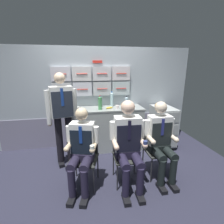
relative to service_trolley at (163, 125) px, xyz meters
name	(u,v)px	position (x,y,z in m)	size (l,w,h in m)	color
ground	(107,181)	(-1.42, -0.98, -0.50)	(4.80, 4.80, 0.04)	#262636
galley_bulkhead	(96,98)	(-1.43, 0.39, 0.59)	(4.20, 0.14, 2.15)	#A6B0B9
galley_counter	(105,128)	(-1.28, 0.11, -0.02)	(1.59, 0.53, 0.91)	#989F9C
service_trolley	(163,125)	(0.00, 0.00, 0.00)	(0.40, 0.65, 0.89)	black
folding_chair_left	(85,151)	(-1.75, -0.92, 0.03)	(0.49, 0.49, 0.83)	#2D2D33
crew_member_left	(82,148)	(-1.79, -1.08, 0.18)	(0.49, 0.64, 1.21)	black
folding_chair_center	(126,149)	(-1.12, -0.96, 0.03)	(0.41, 0.42, 0.83)	#2D2D33
crew_member_center	(128,141)	(-1.13, -1.12, 0.24)	(0.52, 0.65, 1.30)	black
folding_chair_right	(156,144)	(-0.58, -0.88, 0.03)	(0.40, 0.40, 0.83)	#2D2D33
crew_member_right	(161,138)	(-0.58, -1.04, 0.20)	(0.49, 0.60, 1.24)	black
crew_member_standing	(62,112)	(-2.09, -0.34, 0.50)	(0.51, 0.33, 1.66)	black
water_bottle_blue_cap	(127,102)	(-0.84, 0.04, 0.55)	(0.07, 0.07, 0.26)	silver
water_bottle_clear	(100,103)	(-1.40, 0.01, 0.57)	(0.07, 0.07, 0.29)	#4B9858
water_bottle_tall	(112,99)	(-1.11, 0.26, 0.58)	(0.07, 0.07, 0.32)	silver
sparkling_bottle_green	(101,102)	(-1.36, 0.23, 0.54)	(0.07, 0.07, 0.23)	#4BA35D
coffee_cup_white	(78,109)	(-1.84, -0.04, 0.48)	(0.08, 0.08, 0.09)	silver
espresso_cup_small	(117,107)	(-1.03, 0.05, 0.47)	(0.07, 0.07, 0.06)	silver
snack_banana	(109,108)	(-1.20, 0.05, 0.45)	(0.17, 0.10, 0.04)	yellow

